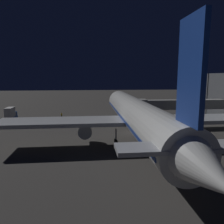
{
  "coord_description": "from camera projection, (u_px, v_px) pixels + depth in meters",
  "views": [
    {
      "loc": [
        9.26,
        49.68,
        13.28
      ],
      "look_at": [
        3.0,
        -9.72,
        3.5
      ],
      "focal_mm": 35.43,
      "sensor_mm": 36.0,
      "label": 1
    }
  ],
  "objects": [
    {
      "name": "ground_plane",
      "position": [
        129.0,
        133.0,
        51.86
      ],
      "size": [
        320.0,
        320.0,
        0.0
      ],
      "primitive_type": "plane",
      "color": "#383533"
    },
    {
      "name": "airliner_at_gate",
      "position": [
        137.0,
        116.0,
        42.89
      ],
      "size": [
        52.86,
        58.79,
        18.65
      ],
      "color": "silver",
      "rests_on": "ground_plane"
    },
    {
      "name": "jet_bridge",
      "position": [
        173.0,
        105.0,
        58.93
      ],
      "size": [
        24.59,
        3.4,
        7.23
      ],
      "color": "#9E9E99",
      "rests_on": "ground_plane"
    },
    {
      "name": "apron_floodlight_mast",
      "position": [
        196.0,
        82.0,
        71.46
      ],
      "size": [
        2.9,
        0.5,
        19.88
      ],
      "color": "#59595E",
      "rests_on": "ground_plane"
    },
    {
      "name": "cargo_truck_aft",
      "position": [
        11.0,
        115.0,
        64.82
      ],
      "size": [
        2.36,
        5.79,
        4.2
      ],
      "color": "#234C9E",
      "rests_on": "ground_plane"
    },
    {
      "name": "ground_crew_near_nose_gear",
      "position": [
        62.0,
        115.0,
        70.18
      ],
      "size": [
        0.4,
        0.4,
        1.74
      ],
      "color": "black",
      "rests_on": "ground_plane"
    },
    {
      "name": "traffic_cone_nose_port",
      "position": [
        125.0,
        117.0,
        71.39
      ],
      "size": [
        0.36,
        0.36,
        0.55
      ],
      "primitive_type": "cone",
      "color": "orange",
      "rests_on": "ground_plane"
    },
    {
      "name": "traffic_cone_nose_starboard",
      "position": [
        111.0,
        117.0,
        70.94
      ],
      "size": [
        0.36,
        0.36,
        0.55
      ],
      "primitive_type": "cone",
      "color": "orange",
      "rests_on": "ground_plane"
    }
  ]
}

